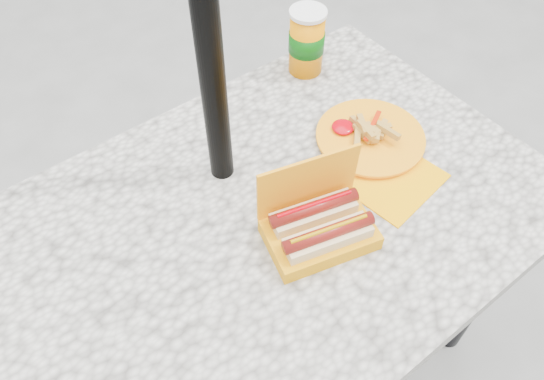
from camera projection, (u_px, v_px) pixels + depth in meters
ground at (268, 357)px, 1.67m from camera, size 60.00×60.00×0.00m
picnic_table at (267, 246)px, 1.17m from camera, size 1.20×0.80×0.75m
umbrella_pole at (207, 34)px, 0.89m from camera, size 0.05×0.05×2.20m
hotdog_box at (319, 226)px, 1.02m from camera, size 0.24×0.19×0.17m
fries_plate at (371, 139)px, 1.21m from camera, size 0.28×0.34×0.05m
soda_cup at (307, 41)px, 1.32m from camera, size 0.09×0.09×0.17m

